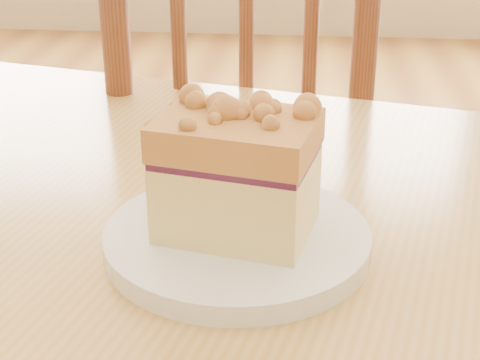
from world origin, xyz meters
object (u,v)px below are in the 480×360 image
at_px(cake_slice, 237,171).
at_px(cafe_table_main, 235,297).
at_px(cafe_chair_main, 222,175).
at_px(plate, 237,240).

bearing_deg(cake_slice, cafe_table_main, 109.28).
xyz_separation_m(cafe_chair_main, cake_slice, (0.09, -0.64, 0.30)).
relative_size(cafe_chair_main, cake_slice, 6.98).
bearing_deg(cafe_chair_main, cafe_table_main, 77.96).
relative_size(cafe_chair_main, plate, 4.37).
xyz_separation_m(plate, cake_slice, (0.00, -0.00, 0.07)).
distance_m(cafe_chair_main, cake_slice, 0.72).
bearing_deg(plate, cake_slice, -31.01).
height_order(cafe_table_main, cake_slice, cake_slice).
xyz_separation_m(cafe_chair_main, plate, (0.09, -0.64, 0.24)).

